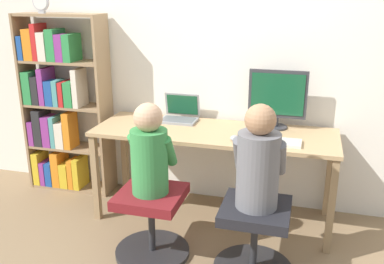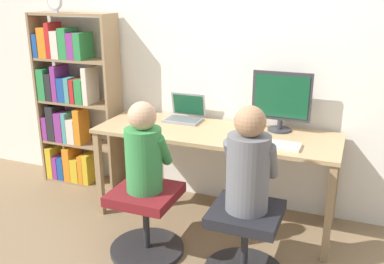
{
  "view_description": "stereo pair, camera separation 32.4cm",
  "coord_description": "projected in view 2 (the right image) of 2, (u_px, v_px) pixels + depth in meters",
  "views": [
    {
      "loc": [
        0.69,
        -2.8,
        1.81
      ],
      "look_at": [
        -0.14,
        0.16,
        0.79
      ],
      "focal_mm": 40.0,
      "sensor_mm": 36.0,
      "label": 1
    },
    {
      "loc": [
        1.0,
        -2.7,
        1.81
      ],
      "look_at": [
        -0.14,
        0.16,
        0.79
      ],
      "focal_mm": 40.0,
      "sensor_mm": 36.0,
      "label": 2
    }
  ],
  "objects": [
    {
      "name": "bookshelf",
      "position": [
        71.0,
        105.0,
        4.03
      ],
      "size": [
        0.8,
        0.26,
        1.62
      ],
      "color": "#997A56",
      "rests_on": "ground_plane"
    },
    {
      "name": "person_at_laptop",
      "position": [
        144.0,
        151.0,
        2.88
      ],
      "size": [
        0.31,
        0.28,
        0.63
      ],
      "color": "#388C47",
      "rests_on": "office_chair_right"
    },
    {
      "name": "office_chair_left",
      "position": [
        245.0,
        240.0,
        2.78
      ],
      "size": [
        0.53,
        0.53,
        0.49
      ],
      "color": "#262628",
      "rests_on": "ground_plane"
    },
    {
      "name": "computer_mouse_by_keyboard",
      "position": [
        233.0,
        139.0,
        3.13
      ],
      "size": [
        0.06,
        0.1,
        0.03
      ],
      "color": "#99999E",
      "rests_on": "desk"
    },
    {
      "name": "desk_clock",
      "position": [
        55.0,
        2.0,
        3.7
      ],
      "size": [
        0.15,
        0.03,
        0.17
      ],
      "color": "#B2B2B7",
      "rests_on": "bookshelf"
    },
    {
      "name": "desk",
      "position": [
        216.0,
        141.0,
        3.37
      ],
      "size": [
        1.91,
        0.65,
        0.76
      ],
      "color": "tan",
      "rests_on": "ground_plane"
    },
    {
      "name": "person_at_monitor",
      "position": [
        248.0,
        164.0,
        2.62
      ],
      "size": [
        0.33,
        0.31,
        0.68
      ],
      "color": "slate",
      "rests_on": "office_chair_left"
    },
    {
      "name": "office_chair_right",
      "position": [
        146.0,
        219.0,
        3.04
      ],
      "size": [
        0.53,
        0.53,
        0.49
      ],
      "color": "#262628",
      "rests_on": "ground_plane"
    },
    {
      "name": "wall_back",
      "position": [
        232.0,
        55.0,
        3.52
      ],
      "size": [
        10.0,
        0.05,
        2.6
      ],
      "color": "white",
      "rests_on": "ground_plane"
    },
    {
      "name": "keyboard",
      "position": [
        269.0,
        144.0,
        3.04
      ],
      "size": [
        0.44,
        0.16,
        0.03
      ],
      "color": "silver",
      "rests_on": "desk"
    },
    {
      "name": "desktop_monitor",
      "position": [
        281.0,
        101.0,
        3.29
      ],
      "size": [
        0.46,
        0.18,
        0.47
      ],
      "color": "#333338",
      "rests_on": "desk"
    },
    {
      "name": "laptop",
      "position": [
        185.0,
        115.0,
        3.62
      ],
      "size": [
        0.31,
        0.25,
        0.22
      ],
      "color": "gray",
      "rests_on": "desk"
    },
    {
      "name": "ground_plane",
      "position": [
        201.0,
        237.0,
        3.3
      ],
      "size": [
        14.0,
        14.0,
        0.0
      ],
      "primitive_type": "plane",
      "color": "#846B4C"
    }
  ]
}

